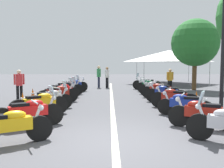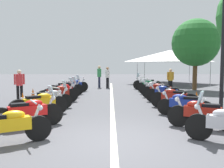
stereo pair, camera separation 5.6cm
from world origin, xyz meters
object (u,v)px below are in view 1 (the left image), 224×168
at_px(motorcycle_left_row_4, 58,93).
at_px(bystander_2, 107,76).
at_px(motorcycle_left_row_6, 66,88).
at_px(motorcycle_right_row_2, 184,104).
at_px(motorcycle_left_row_5, 62,90).
at_px(motorcycle_left_row_1, 29,112).
at_px(motorcycle_left_row_7, 74,85).
at_px(motorcycle_right_row_6, 155,88).
at_px(street_lamp_twin_globe, 224,26).
at_px(motorcycle_right_row_1, 202,113).
at_px(motorcycle_right_row_3, 174,98).
at_px(motorcycle_left_row_2, 40,103).
at_px(motorcycle_left_row_0, 7,126).
at_px(roadside_tree_1, 195,43).
at_px(traffic_cone_2, 196,98).
at_px(traffic_cone_1, 33,94).
at_px(bystander_4, 19,83).
at_px(motorcycle_left_row_3, 50,98).
at_px(traffic_cone_0, 23,99).
at_px(event_tent, 169,56).
at_px(motorcycle_right_row_7, 151,86).
at_px(motorcycle_right_row_4, 166,93).
at_px(motorcycle_right_row_5, 160,90).
at_px(motorcycle_right_row_8, 147,83).
at_px(bystander_3, 170,79).

relative_size(motorcycle_left_row_4, bystander_2, 1.10).
bearing_deg(motorcycle_left_row_4, motorcycle_left_row_6, 60.37).
bearing_deg(motorcycle_right_row_2, motorcycle_left_row_5, -15.29).
xyz_separation_m(motorcycle_left_row_1, motorcycle_left_row_7, (9.26, 0.02, -0.01)).
relative_size(motorcycle_left_row_5, motorcycle_right_row_6, 1.00).
height_order(motorcycle_right_row_2, street_lamp_twin_globe, street_lamp_twin_globe).
bearing_deg(motorcycle_right_row_2, motorcycle_left_row_4, -5.41).
height_order(motorcycle_right_row_1, motorcycle_right_row_3, motorcycle_right_row_3).
bearing_deg(motorcycle_left_row_2, motorcycle_right_row_3, -21.23).
height_order(motorcycle_left_row_0, motorcycle_right_row_6, motorcycle_right_row_6).
xyz_separation_m(motorcycle_right_row_6, roadside_tree_1, (3.10, -3.45, 2.94)).
relative_size(traffic_cone_2, bystander_2, 0.37).
xyz_separation_m(traffic_cone_1, traffic_cone_2, (-1.40, -8.13, 0.00)).
distance_m(motorcycle_left_row_4, bystander_4, 2.25).
xyz_separation_m(motorcycle_left_row_3, motorcycle_left_row_5, (3.17, 0.10, -0.00)).
distance_m(motorcycle_left_row_2, traffic_cone_0, 2.70).
distance_m(motorcycle_right_row_1, motorcycle_right_row_3, 3.24).
bearing_deg(motorcycle_left_row_7, motorcycle_right_row_1, -95.72).
xyz_separation_m(motorcycle_right_row_6, traffic_cone_0, (-3.77, 6.62, -0.17)).
height_order(motorcycle_right_row_1, traffic_cone_0, motorcycle_right_row_1).
bearing_deg(motorcycle_left_row_5, motorcycle_right_row_3, -63.20).
height_order(roadside_tree_1, event_tent, roadside_tree_1).
relative_size(motorcycle_left_row_1, traffic_cone_1, 3.08).
distance_m(motorcycle_right_row_7, bystander_4, 8.24).
bearing_deg(motorcycle_right_row_4, motorcycle_left_row_3, 47.70).
relative_size(motorcycle_left_row_5, motorcycle_right_row_5, 0.94).
xyz_separation_m(motorcycle_right_row_5, event_tent, (10.46, -2.99, 2.19)).
relative_size(motorcycle_right_row_4, event_tent, 0.30).
bearing_deg(motorcycle_right_row_5, motorcycle_right_row_8, -62.49).
xyz_separation_m(motorcycle_right_row_7, roadside_tree_1, (1.61, -3.44, 2.94)).
relative_size(street_lamp_twin_globe, event_tent, 0.76).
bearing_deg(bystander_2, motorcycle_left_row_4, 45.62).
height_order(motorcycle_right_row_7, street_lamp_twin_globe, street_lamp_twin_globe).
bearing_deg(bystander_4, motorcycle_right_row_8, -86.70).
relative_size(motorcycle_right_row_4, street_lamp_twin_globe, 0.40).
height_order(motorcycle_left_row_2, motorcycle_right_row_2, motorcycle_left_row_2).
distance_m(motorcycle_left_row_6, event_tent, 12.45).
height_order(motorcycle_right_row_1, bystander_3, bystander_3).
xyz_separation_m(motorcycle_left_row_0, motorcycle_left_row_2, (3.19, 0.13, 0.02)).
height_order(motorcycle_left_row_5, motorcycle_left_row_6, motorcycle_left_row_6).
xyz_separation_m(motorcycle_left_row_4, traffic_cone_0, (-0.79, 1.44, -0.18)).
height_order(motorcycle_left_row_3, bystander_4, bystander_4).
xyz_separation_m(motorcycle_right_row_8, bystander_4, (-5.41, 7.27, 0.44)).
distance_m(traffic_cone_1, roadside_tree_1, 11.77).
bearing_deg(bystander_2, motorcycle_left_row_5, 41.13).
bearing_deg(bystander_3, roadside_tree_1, -77.21).
relative_size(motorcycle_left_row_2, motorcycle_left_row_4, 1.00).
bearing_deg(motorcycle_right_row_5, motorcycle_left_row_0, 83.63).
height_order(traffic_cone_1, roadside_tree_1, roadside_tree_1).
bearing_deg(motorcycle_right_row_8, motorcycle_right_row_3, 116.71).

